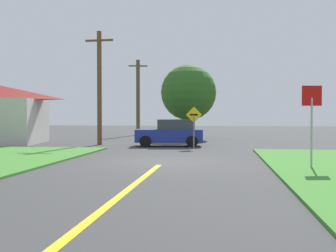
% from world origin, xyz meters
% --- Properties ---
extents(ground_plane, '(120.00, 120.00, 0.00)m').
position_xyz_m(ground_plane, '(0.00, 0.00, 0.00)').
color(ground_plane, '#3E3E3E').
extents(lane_stripe_center, '(0.20, 14.00, 0.01)m').
position_xyz_m(lane_stripe_center, '(0.00, -8.00, 0.01)').
color(lane_stripe_center, yellow).
rests_on(lane_stripe_center, ground).
extents(stop_sign, '(0.68, 0.15, 2.86)m').
position_xyz_m(stop_sign, '(5.35, -1.42, 1.99)').
color(stop_sign, '#9EA0A8').
rests_on(stop_sign, ground).
extents(car_approaching_junction, '(4.18, 2.35, 1.62)m').
position_xyz_m(car_approaching_junction, '(-0.74, 8.46, 0.80)').
color(car_approaching_junction, navy).
rests_on(car_approaching_junction, ground).
extents(utility_pole_mid, '(1.80, 0.29, 7.17)m').
position_xyz_m(utility_pole_mid, '(-5.36, 9.07, 3.71)').
color(utility_pole_mid, brown).
rests_on(utility_pole_mid, ground).
extents(utility_pole_far, '(1.77, 0.56, 7.21)m').
position_xyz_m(utility_pole_far, '(-5.63, 22.47, 3.69)').
color(utility_pole_far, brown).
rests_on(utility_pole_far, ground).
extents(direction_sign, '(0.90, 0.15, 2.35)m').
position_xyz_m(direction_sign, '(0.76, 7.03, 1.46)').
color(direction_sign, slate).
rests_on(direction_sign, ground).
extents(oak_tree_left, '(4.40, 4.40, 5.90)m').
position_xyz_m(oak_tree_left, '(-0.30, 16.43, 3.69)').
color(oak_tree_left, brown).
rests_on(oak_tree_left, ground).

